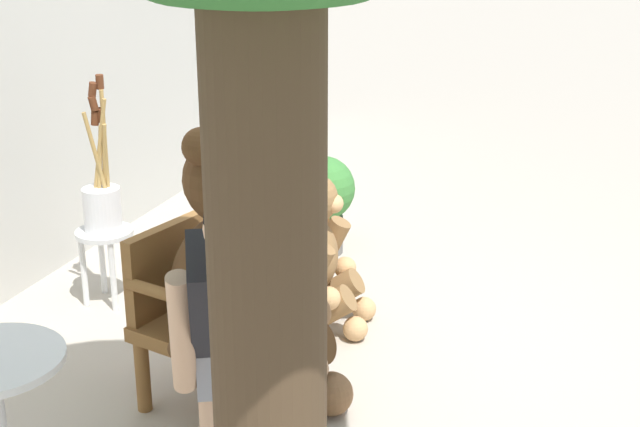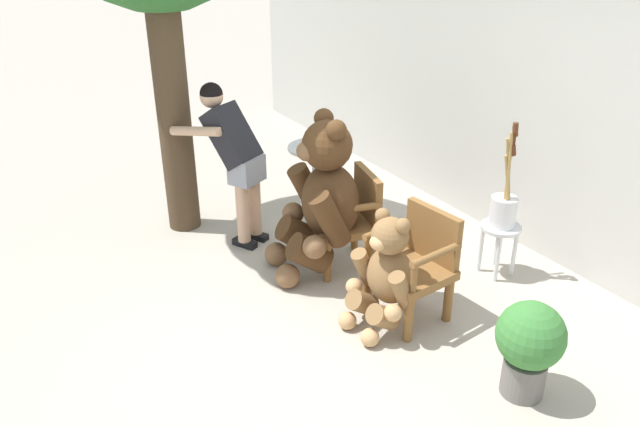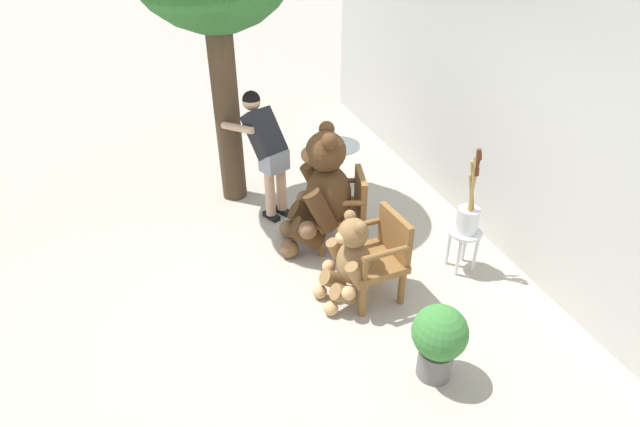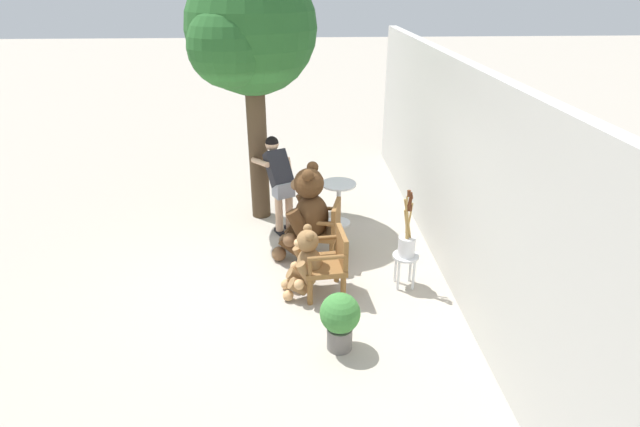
# 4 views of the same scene
# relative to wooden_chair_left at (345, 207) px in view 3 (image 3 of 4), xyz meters

# --- Properties ---
(ground_plane) EXTENTS (60.00, 60.00, 0.00)m
(ground_plane) POSITION_rel_wooden_chair_left_xyz_m (0.45, -0.72, -0.46)
(ground_plane) COLOR #B2A899
(back_wall) EXTENTS (10.00, 0.16, 2.80)m
(back_wall) POSITION_rel_wooden_chair_left_xyz_m (0.45, 1.68, 0.94)
(back_wall) COLOR beige
(back_wall) RESTS_ON ground
(wooden_chair_left) EXTENTS (0.67, 0.64, 0.86)m
(wooden_chair_left) POSITION_rel_wooden_chair_left_xyz_m (0.00, 0.00, 0.00)
(wooden_chair_left) COLOR brown
(wooden_chair_left) RESTS_ON ground
(wooden_chair_right) EXTENTS (0.61, 0.57, 0.86)m
(wooden_chair_right) POSITION_rel_wooden_chair_left_xyz_m (0.91, 0.00, 0.00)
(wooden_chair_right) COLOR brown
(wooden_chair_right) RESTS_ON ground
(teddy_bear_large) EXTENTS (0.88, 0.88, 1.41)m
(teddy_bear_large) POSITION_rel_wooden_chair_left_xyz_m (-0.03, -0.25, 0.23)
(teddy_bear_large) COLOR #4C3019
(teddy_bear_large) RESTS_ON ground
(teddy_bear_small) EXTENTS (0.57, 0.55, 0.94)m
(teddy_bear_small) POSITION_rel_wooden_chair_left_xyz_m (0.92, -0.29, -0.00)
(teddy_bear_small) COLOR olive
(teddy_bear_small) RESTS_ON ground
(person_visitor) EXTENTS (0.71, 0.71, 1.50)m
(person_visitor) POSITION_rel_wooden_chair_left_xyz_m (-0.92, -0.65, 0.44)
(person_visitor) COLOR black
(person_visitor) RESTS_ON ground
(white_stool) EXTENTS (0.34, 0.34, 0.46)m
(white_stool) POSITION_rel_wooden_chair_left_xyz_m (0.81, 1.01, -0.11)
(white_stool) COLOR silver
(white_stool) RESTS_ON ground
(brush_bucket) EXTENTS (0.22, 0.22, 0.92)m
(brush_bucket) POSITION_rel_wooden_chair_left_xyz_m (0.81, 1.00, 0.19)
(brush_bucket) COLOR white
(brush_bucket) RESTS_ON white_stool
(round_side_table) EXTENTS (0.56, 0.56, 0.72)m
(round_side_table) POSITION_rel_wooden_chair_left_xyz_m (-1.07, 0.30, -0.01)
(round_side_table) COLOR silver
(round_side_table) RESTS_ON ground
(potted_plant) EXTENTS (0.44, 0.44, 0.68)m
(potted_plant) POSITION_rel_wooden_chair_left_xyz_m (1.99, 0.05, -0.07)
(potted_plant) COLOR slate
(potted_plant) RESTS_ON ground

